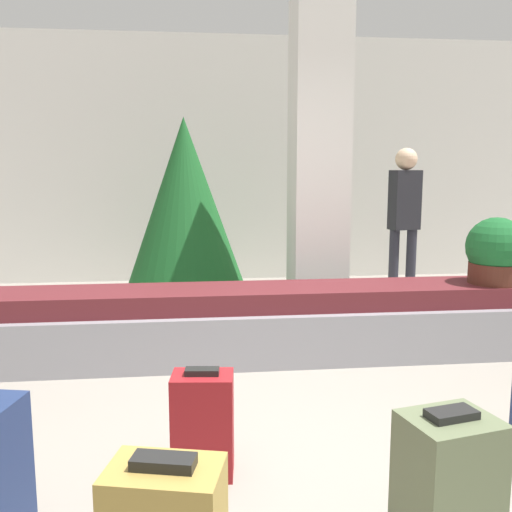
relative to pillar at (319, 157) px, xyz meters
name	(u,v)px	position (x,y,z in m)	size (l,w,h in m)	color
ground_plane	(297,474)	(-0.70, -2.76, -1.60)	(18.00, 18.00, 0.00)	gray
back_wall	(228,160)	(-0.70, 2.33, 0.00)	(18.00, 0.06, 3.20)	silver
carousel	(256,324)	(-0.70, -0.96, -1.33)	(8.26, 0.72, 0.57)	gray
pillar	(319,157)	(0.00, 0.00, 0.00)	(0.51, 0.51, 3.20)	silver
suitcase_3	(447,495)	(-0.28, -3.49, -1.29)	(0.37, 0.34, 0.64)	#5B6647
suitcase_6	(203,424)	(-1.16, -2.69, -1.34)	(0.32, 0.24, 0.54)	maroon
potted_plant_1	(496,252)	(1.25, -1.02, -0.78)	(0.48, 0.48, 0.54)	#4C2319
traveler_0	(404,211)	(1.14, 0.74, -0.57)	(0.35, 0.25, 1.71)	#282833
decorated_tree	(185,206)	(-1.26, 0.71, -0.50)	(1.30, 1.30, 2.02)	#4C331E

